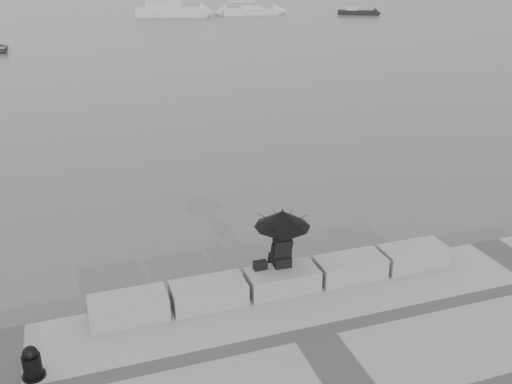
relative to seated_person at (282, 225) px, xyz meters
name	(u,v)px	position (x,y,z in m)	size (l,w,h in m)	color
ground	(275,298)	(-0.06, 0.24, -2.02)	(360.00, 360.00, 0.00)	#4D5052
stone_block_far_left	(129,308)	(-3.46, -0.21, -1.27)	(1.60, 0.80, 0.50)	slate
stone_block_left	(208,293)	(-1.76, -0.21, -1.27)	(1.60, 0.80, 0.50)	slate
stone_block_centre	(282,280)	(-0.06, -0.21, -1.27)	(1.60, 0.80, 0.50)	slate
stone_block_right	(350,268)	(1.64, -0.21, -1.27)	(1.60, 0.80, 0.50)	slate
stone_block_far_right	(413,256)	(3.34, -0.21, -1.27)	(1.60, 0.80, 0.50)	slate
seated_person	(282,225)	(0.00, 0.00, 0.00)	(1.25, 1.25, 1.39)	black
bag	(260,265)	(-0.51, 0.01, -0.92)	(0.30, 0.17, 0.19)	black
mooring_bollard	(32,364)	(-5.31, -1.46, -1.24)	(0.41, 0.41, 0.65)	black
sailboat_right	(250,11)	(21.32, 66.70, -1.49)	(7.77, 3.23, 12.90)	silver
motor_cruiser	(172,10)	(10.74, 67.52, -1.13)	(9.78, 5.43, 4.50)	silver
small_motorboat	(358,12)	(35.32, 62.07, -1.70)	(5.39, 4.08, 1.10)	black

